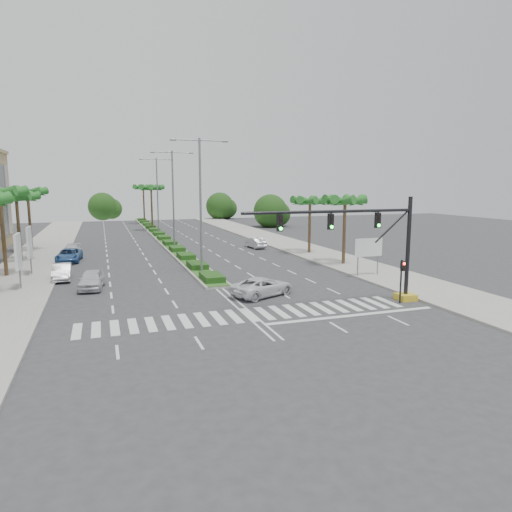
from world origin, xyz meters
The scene contains 26 objects.
ground centered at (0.00, 0.00, 0.00)m, with size 160.00×160.00×0.00m, color #333335.
footpath_right centered at (15.20, 20.00, 0.07)m, with size 6.00×120.00×0.15m, color gray.
footpath_left centered at (-15.20, 20.00, 0.07)m, with size 6.00×120.00×0.15m, color gray.
median centered at (0.00, 45.00, 0.10)m, with size 2.20×75.00×0.20m, color gray.
median_grass centered at (0.00, 45.00, 0.22)m, with size 1.80×75.00×0.04m, color #2F581E.
signal_gantry centered at (9.27, 0.00, 3.46)m, with size 12.60×1.20×7.20m.
pedestrian_signal centered at (10.60, -0.68, 2.04)m, with size 0.28×0.36×3.00m.
direction_sign centered at (13.50, 7.99, 2.45)m, with size 2.70×0.11×3.40m.
billboard_near centered at (-14.50, 12.00, 2.96)m, with size 0.18×2.10×4.35m.
billboard_far centered at (-14.50, 18.00, 2.96)m, with size 0.18×2.10×4.35m.
palm_left_mid centered at (-16.50, 18.00, 7.08)m, with size 4.57×4.68×7.95m.
palm_left_far centered at (-16.50, 26.00, 6.50)m, with size 4.57×4.68×7.35m.
palm_left_end centered at (-16.50, 34.00, 6.88)m, with size 4.57×4.68×7.75m.
palm_right_near centered at (14.50, 14.00, 6.20)m, with size 4.57×4.68×7.05m.
palm_right_far centered at (14.50, 22.00, 5.91)m, with size 4.57×4.68×6.75m.
palm_median_a centered at (0.00, 55.00, 7.17)m, with size 4.57×4.68×8.05m.
palm_median_b centered at (0.00, 70.00, 7.17)m, with size 4.57×4.68×8.05m.
streetlight_near centered at (0.00, 14.00, 6.81)m, with size 5.10×0.25×12.00m.
streetlight_mid centered at (0.00, 30.00, 6.81)m, with size 5.10×0.25×12.00m.
streetlight_far centered at (0.00, 46.00, 6.81)m, with size 5.10×0.25×12.00m.
car_parked_a centered at (-9.36, 10.78, 0.73)m, with size 1.73×4.29×1.46m, color silver.
car_parked_b centered at (-11.80, 15.15, 0.68)m, with size 1.45×4.16×1.37m, color #BCBBC1.
car_parked_c centered at (-11.80, 24.84, 0.68)m, with size 2.27×4.93×1.37m, color #2F5690.
car_parked_d centered at (-11.80, 28.71, 0.64)m, with size 1.78×4.39×1.27m, color silver.
car_crossing centered at (2.44, 4.42, 0.69)m, with size 2.28×4.94×1.37m, color white.
car_right centered at (10.02, 28.51, 0.66)m, with size 1.41×4.03×1.33m, color silver.
Camera 1 is at (-8.42, -26.05, 8.01)m, focal length 32.00 mm.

